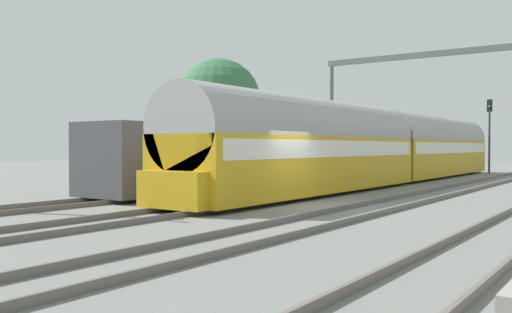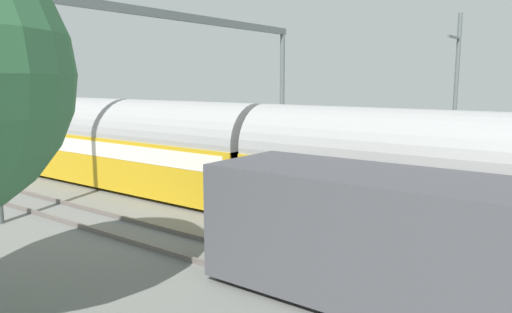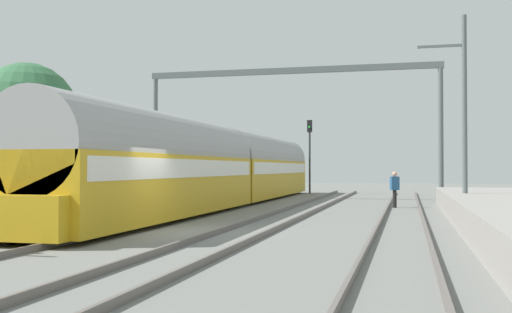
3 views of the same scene
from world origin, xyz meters
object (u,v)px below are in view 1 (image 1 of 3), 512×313
object	(u,v)px
freight_car	(213,158)
railway_signal_far	(489,126)
passenger_train	(385,147)
catenary_gantry	(460,80)

from	to	relation	value
freight_car	railway_signal_far	xyz separation A→B (m)	(6.30, 24.55, 1.99)
passenger_train	freight_car	bearing A→B (deg)	-115.74
passenger_train	freight_car	xyz separation A→B (m)	(-4.39, -9.10, -0.50)
freight_car	catenary_gantry	bearing A→B (deg)	66.81
passenger_train	freight_car	size ratio (longest dim) A/B	2.53
passenger_train	catenary_gantry	world-z (taller)	catenary_gantry
railway_signal_far	catenary_gantry	bearing A→B (deg)	-88.28
railway_signal_far	catenary_gantry	size ratio (longest dim) A/B	0.31
freight_car	railway_signal_far	bearing A→B (deg)	75.60
freight_car	passenger_train	bearing A→B (deg)	64.26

